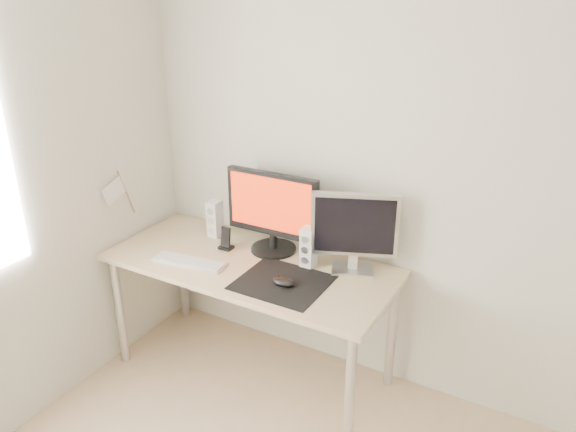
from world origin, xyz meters
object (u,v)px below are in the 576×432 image
at_px(desk, 250,275).
at_px(second_monitor, 354,229).
at_px(speaker_left, 215,219).
at_px(speaker_right, 308,247).
at_px(keyboard, 189,262).
at_px(mouse, 283,282).
at_px(phone_dock, 226,242).
at_px(main_monitor, 272,209).

height_order(desk, second_monitor, second_monitor).
xyz_separation_m(desk, speaker_left, (-0.37, 0.19, 0.19)).
xyz_separation_m(speaker_right, keyboard, (-0.58, -0.29, -0.10)).
relative_size(mouse, keyboard, 0.28).
bearing_deg(phone_dock, speaker_right, 5.73).
height_order(speaker_left, phone_dock, speaker_left).
bearing_deg(speaker_left, main_monitor, -0.59).
xyz_separation_m(main_monitor, keyboard, (-0.32, -0.35, -0.25)).
bearing_deg(mouse, main_monitor, 128.25).
xyz_separation_m(speaker_left, keyboard, (0.08, -0.36, -0.10)).
height_order(keyboard, phone_dock, phone_dock).
xyz_separation_m(desk, main_monitor, (0.04, 0.19, 0.33)).
distance_m(desk, phone_dock, 0.25).
height_order(desk, speaker_left, speaker_left).
height_order(mouse, speaker_right, speaker_right).
bearing_deg(speaker_right, main_monitor, 167.08).
xyz_separation_m(mouse, main_monitor, (-0.25, 0.32, 0.23)).
bearing_deg(speaker_right, second_monitor, 16.82).
bearing_deg(speaker_left, desk, -27.45).
xyz_separation_m(keyboard, phone_dock, (0.08, 0.24, 0.03)).
height_order(mouse, speaker_left, speaker_left).
bearing_deg(keyboard, mouse, 3.41).
xyz_separation_m(desk, phone_dock, (-0.21, 0.08, 0.12)).
relative_size(main_monitor, phone_dock, 4.15).
distance_m(main_monitor, keyboard, 0.54).
distance_m(main_monitor, speaker_right, 0.30).
xyz_separation_m(mouse, keyboard, (-0.57, -0.03, -0.02)).
distance_m(mouse, speaker_left, 0.73).
distance_m(speaker_right, keyboard, 0.66).
distance_m(speaker_left, keyboard, 0.38).
height_order(mouse, main_monitor, main_monitor).
relative_size(speaker_left, speaker_right, 1.00).
bearing_deg(keyboard, desk, 30.11).
relative_size(second_monitor, keyboard, 1.01).
distance_m(desk, speaker_right, 0.37).
distance_m(mouse, second_monitor, 0.46).
height_order(mouse, desk, mouse).
bearing_deg(mouse, speaker_right, 88.25).
distance_m(second_monitor, phone_dock, 0.77).
xyz_separation_m(desk, speaker_right, (0.29, 0.13, 0.19)).
relative_size(mouse, speaker_right, 0.54).
relative_size(main_monitor, keyboard, 1.27).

